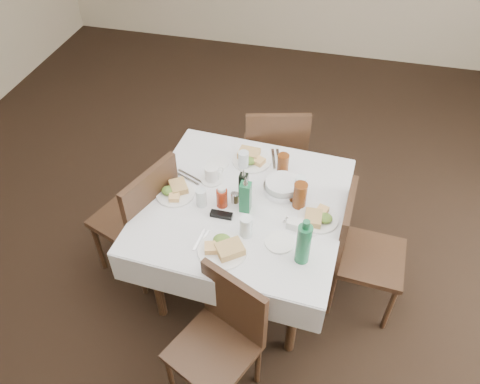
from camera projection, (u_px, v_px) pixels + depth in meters
The scene contains 33 objects.
ground_plane at pixel (235, 276), 3.34m from camera, with size 7.00×7.00×0.00m, color black.
room_shell at pixel (232, 56), 2.15m from camera, with size 6.04×7.04×2.80m.
dining_table at pixel (244, 212), 2.87m from camera, with size 1.26×1.26×0.76m.
chair_north at pixel (275, 151), 3.51m from camera, with size 0.54×0.54×0.94m.
chair_south at pixel (223, 333), 2.48m from camera, with size 0.54×0.54×0.86m.
chair_east at pixel (358, 247), 2.88m from camera, with size 0.45×0.45×0.89m.
chair_west at pixel (143, 215), 3.02m from camera, with size 0.59×0.59×0.96m.
meal_north at pixel (251, 158), 3.07m from camera, with size 0.26×0.26×0.06m.
meal_south at pixel (224, 248), 2.52m from camera, with size 0.27×0.27×0.06m.
meal_east at pixel (318, 217), 2.69m from camera, with size 0.24×0.24×0.05m.
meal_west at pixel (175, 191), 2.84m from camera, with size 0.24×0.24×0.05m.
side_plate_a at pixel (217, 163), 3.05m from camera, with size 0.15×0.15×0.01m.
side_plate_b at pixel (279, 242), 2.57m from camera, with size 0.16×0.16×0.01m.
water_n at pixel (243, 160), 2.99m from camera, with size 0.07×0.07×0.13m.
water_s at pixel (246, 226), 2.58m from camera, with size 0.07×0.07×0.13m.
water_e at pixel (300, 185), 2.82m from camera, with size 0.07×0.07×0.12m.
water_w at pixel (201, 198), 2.75m from camera, with size 0.06×0.06×0.12m.
iced_tea_a at pixel (283, 165), 2.94m from camera, with size 0.07×0.07×0.15m.
iced_tea_b at pixel (300, 195), 2.73m from camera, with size 0.08×0.08×0.17m.
bread_basket at pixel (282, 187), 2.85m from camera, with size 0.23×0.23×0.08m.
oil_cruet_dark at pixel (244, 184), 2.79m from camera, with size 0.05×0.05×0.21m.
oil_cruet_green at pixel (245, 196), 2.68m from camera, with size 0.06×0.06×0.26m.
ketchup_bottle at pixel (222, 197), 2.74m from camera, with size 0.07×0.07×0.14m.
salt_shaker at pixel (233, 198), 2.78m from camera, with size 0.03×0.03×0.07m.
pepper_shaker at pixel (236, 198), 2.78m from camera, with size 0.03×0.03×0.07m.
coffee_mug at pixel (212, 174), 2.92m from camera, with size 0.14×0.14×0.10m.
sunglasses at pixel (221, 215), 2.71m from camera, with size 0.13×0.04×0.03m.
green_bottle at pixel (304, 243), 2.40m from camera, with size 0.08×0.08×0.30m.
sugar_caddy at pixel (296, 225), 2.64m from camera, with size 0.11×0.07×0.05m.
cutlery_n at pixel (276, 159), 3.09m from camera, with size 0.10×0.21×0.01m.
cutlery_s at pixel (201, 240), 2.59m from camera, with size 0.05×0.16×0.01m.
cutlery_e at pixel (300, 227), 2.66m from camera, with size 0.21×0.11×0.01m.
cutlery_w at pixel (188, 177), 2.96m from camera, with size 0.20×0.12×0.01m.
Camera 1 is at (0.51, -1.92, 2.75)m, focal length 35.00 mm.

